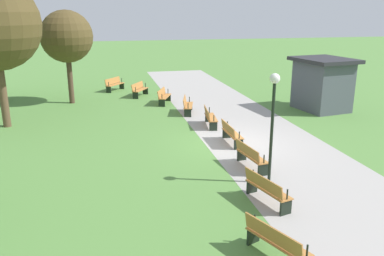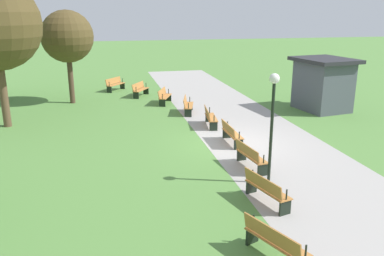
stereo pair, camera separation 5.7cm
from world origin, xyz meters
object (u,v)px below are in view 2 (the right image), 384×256
bench_0 (115,84)px  bench_8 (275,242)px  bench_3 (188,105)px  bench_7 (266,189)px  bench_1 (140,89)px  tree_1 (67,37)px  bench_6 (250,156)px  kiosk (323,84)px  lamp_post (273,107)px  bench_2 (164,96)px  bench_5 (231,133)px  bench_4 (210,117)px

bench_0 → bench_8: size_ratio=0.94×
bench_3 → bench_7: same height
bench_1 → tree_1: size_ratio=0.31×
bench_6 → bench_7: (2.70, -0.53, 0.00)m
kiosk → lamp_post: bearing=-47.3°
bench_2 → bench_5: bearing=33.6°
bench_2 → lamp_post: bearing=29.8°
tree_1 → bench_2: bearing=75.0°
bench_8 → tree_1: (-17.55, -5.40, 3.46)m
bench_0 → bench_5: (12.81, 4.31, 0.00)m
bench_7 → tree_1: (-14.94, -6.28, 3.46)m
bench_2 → bench_8: (16.10, 0.00, 0.00)m
bench_2 → tree_1: (-1.45, -5.40, 3.46)m
bench_8 → bench_7: bearing=138.9°
bench_3 → bench_4: same height
bench_3 → bench_1: bearing=-142.7°
lamp_post → bench_8: bearing=-21.5°
bench_3 → bench_7: (10.89, 0.00, 0.00)m
bench_0 → kiosk: (8.18, 11.14, 1.02)m
bench_4 → bench_5: same height
bench_5 → bench_8: same height
bench_3 → bench_8: 13.52m
bench_8 → tree_1: 18.68m
bench_6 → bench_7: bearing=-18.7°
lamp_post → bench_2: bearing=-172.7°
tree_1 → bench_5: bearing=36.4°
bench_0 → bench_4: size_ratio=0.94×
bench_2 → bench_5: (8.05, 1.59, 0.00)m
tree_1 → lamp_post: 15.32m
bench_0 → bench_3: bearing=63.5°
bench_0 → bench_5: same height
bench_1 → tree_1: 5.53m
bench_6 → bench_8: (5.30, -1.41, 0.00)m
bench_5 → bench_8: 8.21m
bench_5 → bench_7: (5.44, -0.71, 0.00)m
bench_5 → bench_2: bearing=-168.8°
bench_2 → bench_4: size_ratio=1.00×
bench_8 → lamp_post: size_ratio=0.48×
bench_6 → bench_8: 5.49m
bench_0 → bench_2: (4.76, 2.73, 0.00)m
lamp_post → kiosk: bearing=141.8°
bench_3 → bench_5: bearing=22.4°
bench_1 → bench_5: same height
bench_1 → bench_4: 8.20m
bench_6 → bench_5: bearing=168.8°
bench_5 → kiosk: (-4.63, 6.83, 1.02)m
tree_1 → bench_3: bearing=57.2°
bench_5 → bench_3: bearing=-172.6°
bench_2 → bench_7: bearing=26.2°
bench_2 → kiosk: bearing=90.3°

